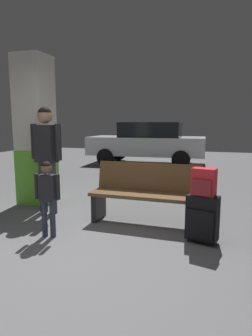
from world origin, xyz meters
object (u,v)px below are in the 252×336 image
object	(u,v)px
suitcase	(202,218)
structural_pillar	(36,132)
adult	(46,149)
bench	(145,194)
parked_car_far	(148,142)
child	(47,191)
backpack_bright	(204,182)

from	to	relation	value
suitcase	structural_pillar	bearing A→B (deg)	160.96
structural_pillar	adult	world-z (taller)	structural_pillar
bench	parked_car_far	world-z (taller)	parked_car_far
bench	parked_car_far	xyz separation A→B (m)	(-1.35, 6.16, 0.36)
bench	child	world-z (taller)	child
adult	parked_car_far	distance (m)	6.16
suitcase	backpack_bright	xyz separation A→B (m)	(-0.00, -0.00, 0.45)
backpack_bright	parked_car_far	bearing A→B (deg)	108.27
adult	child	bearing A→B (deg)	-58.02
bench	backpack_bright	world-z (taller)	backpack_bright
parked_car_far	child	bearing A→B (deg)	-87.81
backpack_bright	child	bearing A→B (deg)	-168.72
structural_pillar	suitcase	size ratio (longest dim) A/B	4.43
child	adult	world-z (taller)	adult
bench	parked_car_far	distance (m)	6.32
suitcase	backpack_bright	world-z (taller)	backpack_bright
bench	child	bearing A→B (deg)	-140.13
structural_pillar	adult	distance (m)	0.79
structural_pillar	bench	world-z (taller)	structural_pillar
backpack_bright	structural_pillar	bearing A→B (deg)	160.95
suitcase	backpack_bright	bearing A→B (deg)	-97.15
suitcase	child	bearing A→B (deg)	-168.71
child	adult	xyz separation A→B (m)	(-0.57, 0.91, 0.46)
structural_pillar	child	xyz separation A→B (m)	(1.11, -1.44, -0.71)
backpack_bright	parked_car_far	xyz separation A→B (m)	(-2.20, 6.68, 0.03)
backpack_bright	adult	bearing A→B (deg)	168.13
bench	adult	distance (m)	1.77
suitcase	parked_car_far	size ratio (longest dim) A/B	0.15
backpack_bright	suitcase	bearing A→B (deg)	82.85
backpack_bright	adult	world-z (taller)	adult
structural_pillar	suitcase	bearing A→B (deg)	-19.04
structural_pillar	backpack_bright	size ratio (longest dim) A/B	7.87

